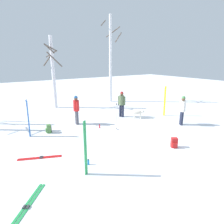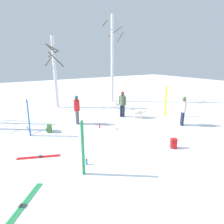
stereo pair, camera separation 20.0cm
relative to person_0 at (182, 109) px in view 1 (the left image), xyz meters
name	(u,v)px [view 1 (the left image)]	position (x,y,z in m)	size (l,w,h in m)	color
ground_plane	(145,148)	(-3.93, -1.12, -0.98)	(60.00, 60.00, 0.00)	white
person_0	(182,109)	(0.00, 0.00, 0.00)	(0.36, 0.43, 1.72)	#1E2338
person_1	(76,108)	(-5.07, 3.50, 0.00)	(0.34, 0.52, 1.72)	#4C4C56
person_2	(122,102)	(-1.98, 3.23, 0.00)	(0.34, 0.47, 1.72)	#1E2338
dog	(138,113)	(-1.29, 2.34, -0.59)	(0.72, 0.61, 0.57)	beige
ski_pair_planted_0	(28,118)	(-7.78, 3.09, -0.05)	(0.12, 0.20, 1.88)	blue
ski_pair_planted_1	(85,149)	(-6.90, -1.44, -0.04)	(0.12, 0.07, 1.90)	green
ski_pair_planted_2	(165,101)	(0.59, 1.84, 0.02)	(0.04, 0.17, 2.02)	yellow
ski_pair_lying_0	(40,158)	(-7.93, 0.55, -0.97)	(1.60, 0.79, 0.05)	red
ski_pair_lying_1	(27,206)	(-8.85, -1.90, -0.97)	(1.29, 1.52, 0.05)	green
ski_poles_0	(117,116)	(-3.65, 1.37, -0.19)	(0.07, 0.26, 1.48)	#B2B2BC
backpack_0	(174,143)	(-2.79, -1.74, -0.77)	(0.33, 0.34, 0.44)	red
backpack_1	(49,129)	(-6.87, 3.04, -0.77)	(0.31, 0.29, 0.44)	#4C7F3F
water_bottle_0	(88,162)	(-6.57, -0.94, -0.88)	(0.07, 0.07, 0.22)	#1E72BF
water_bottle_1	(100,126)	(-4.31, 2.15, -0.87)	(0.07, 0.07, 0.24)	red
birch_tree_2	(53,71)	(-4.85, 8.21, 1.87)	(1.25, 1.27, 5.42)	silver
birch_tree_3	(111,58)	(0.08, 7.71, 2.83)	(1.84, 1.79, 7.29)	silver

